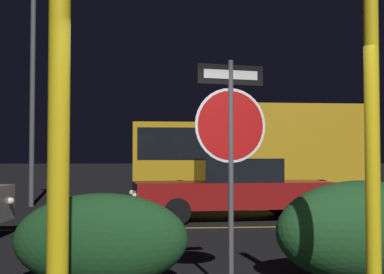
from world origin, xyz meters
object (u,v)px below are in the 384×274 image
(delivery_truck, at_px, (243,152))
(street_lamp, at_px, (33,38))
(yellow_pole_left, at_px, (59,132))
(hedge_bush_1, at_px, (102,240))
(yellow_pole_right, at_px, (372,154))
(stop_sign, at_px, (231,130))
(hedge_bush_2, at_px, (362,231))
(passing_car_2, at_px, (233,189))

(delivery_truck, relative_size, street_lamp, 0.96)
(yellow_pole_left, relative_size, street_lamp, 0.46)
(yellow_pole_left, bearing_deg, hedge_bush_1, 87.27)
(yellow_pole_right, xyz_separation_m, street_lamp, (-5.45, 12.31, 3.70))
(yellow_pole_right, bearing_deg, yellow_pole_left, -164.21)
(yellow_pole_right, relative_size, street_lamp, 0.42)
(stop_sign, xyz_separation_m, hedge_bush_2, (1.68, 0.46, -1.19))
(yellow_pole_right, bearing_deg, delivery_truck, 84.52)
(yellow_pole_right, distance_m, hedge_bush_2, 2.06)
(hedge_bush_1, height_order, street_lamp, street_lamp)
(street_lamp, bearing_deg, delivery_truck, 0.82)
(hedge_bush_1, xyz_separation_m, passing_car_2, (2.67, 6.62, 0.18))
(passing_car_2, bearing_deg, street_lamp, 49.94)
(stop_sign, distance_m, hedge_bush_1, 1.97)
(yellow_pole_left, bearing_deg, delivery_truck, 73.84)
(yellow_pole_right, height_order, hedge_bush_2, yellow_pole_right)
(yellow_pole_right, relative_size, hedge_bush_2, 1.46)
(hedge_bush_1, height_order, delivery_truck, delivery_truck)
(stop_sign, height_order, delivery_truck, delivery_truck)
(hedge_bush_1, relative_size, hedge_bush_2, 0.95)
(yellow_pole_left, bearing_deg, street_lamp, 102.23)
(yellow_pole_left, height_order, hedge_bush_1, yellow_pole_left)
(hedge_bush_2, relative_size, passing_car_2, 0.43)
(stop_sign, xyz_separation_m, yellow_pole_right, (1.06, -1.27, -0.26))
(yellow_pole_left, height_order, hedge_bush_2, yellow_pole_left)
(stop_sign, height_order, street_lamp, street_lamp)
(hedge_bush_1, relative_size, passing_car_2, 0.41)
(yellow_pole_right, height_order, hedge_bush_1, yellow_pole_right)
(yellow_pole_left, relative_size, delivery_truck, 0.47)
(stop_sign, height_order, hedge_bush_2, stop_sign)
(yellow_pole_right, relative_size, delivery_truck, 0.43)
(delivery_truck, bearing_deg, hedge_bush_1, 160.92)
(passing_car_2, relative_size, street_lamp, 0.67)
(hedge_bush_2, relative_size, delivery_truck, 0.30)
(hedge_bush_2, bearing_deg, yellow_pole_left, -142.67)
(hedge_bush_1, relative_size, street_lamp, 0.27)
(hedge_bush_1, bearing_deg, passing_car_2, 68.02)
(yellow_pole_left, distance_m, delivery_truck, 13.68)
(yellow_pole_left, bearing_deg, passing_car_2, 72.96)
(passing_car_2, distance_m, delivery_truck, 4.28)
(street_lamp, bearing_deg, stop_sign, -68.33)
(stop_sign, bearing_deg, delivery_truck, 67.26)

